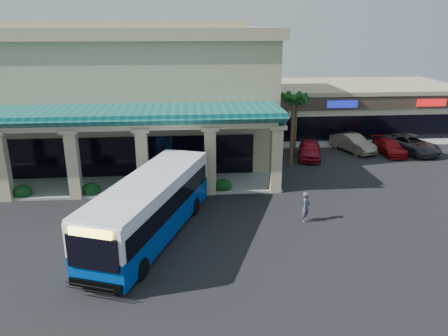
{
  "coord_description": "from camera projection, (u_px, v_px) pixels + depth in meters",
  "views": [
    {
      "loc": [
        -0.02,
        -22.85,
        11.1
      ],
      "look_at": [
        2.34,
        4.03,
        2.2
      ],
      "focal_mm": 35.0,
      "sensor_mm": 36.0,
      "label": 1
    }
  ],
  "objects": [
    {
      "name": "car_red",
      "position": [
        389.0,
        147.0,
        39.11
      ],
      "size": [
        1.93,
        4.5,
        1.29
      ],
      "primitive_type": "imported",
      "rotation": [
        0.0,
        0.0,
        0.03
      ],
      "color": "maroon",
      "rests_on": "ground"
    },
    {
      "name": "car_white",
      "position": [
        353.0,
        143.0,
        39.89
      ],
      "size": [
        3.27,
        5.05,
        1.57
      ],
      "primitive_type": "imported",
      "rotation": [
        0.0,
        0.0,
        0.37
      ],
      "color": "gray",
      "rests_on": "ground"
    },
    {
      "name": "car_silver",
      "position": [
        310.0,
        149.0,
        37.86
      ],
      "size": [
        2.99,
        4.92,
        1.57
      ],
      "primitive_type": "imported",
      "rotation": [
        0.0,
        0.0,
        -0.26
      ],
      "color": "maroon",
      "rests_on": "ground"
    },
    {
      "name": "main_building",
      "position": [
        93.0,
        90.0,
        37.79
      ],
      "size": [
        30.8,
        14.8,
        11.35
      ],
      "primitive_type": null,
      "color": "tan",
      "rests_on": "ground"
    },
    {
      "name": "strip_mall",
      "position": [
        348.0,
        106.0,
        48.53
      ],
      "size": [
        22.5,
        12.5,
        4.9
      ],
      "primitive_type": null,
      "color": "beige",
      "rests_on": "ground"
    },
    {
      "name": "broadleaf_tree",
      "position": [
        263.0,
        117.0,
        42.94
      ],
      "size": [
        2.6,
        2.6,
        4.81
      ],
      "primitive_type": null,
      "color": "#0B3310",
      "rests_on": "ground"
    },
    {
      "name": "palm_0",
      "position": [
        292.0,
        126.0,
        35.17
      ],
      "size": [
        2.4,
        2.4,
        6.6
      ],
      "primitive_type": null,
      "color": "#0F3A11",
      "rests_on": "ground"
    },
    {
      "name": "car_gray",
      "position": [
        411.0,
        144.0,
        39.57
      ],
      "size": [
        4.37,
        6.32,
        1.6
      ],
      "primitive_type": "imported",
      "rotation": [
        0.0,
        0.0,
        0.33
      ],
      "color": "#363739",
      "rests_on": "ground"
    },
    {
      "name": "pedestrian",
      "position": [
        306.0,
        207.0,
        25.58
      ],
      "size": [
        0.74,
        0.8,
        1.83
      ],
      "primitive_type": "imported",
      "rotation": [
        0.0,
        0.0,
        0.96
      ],
      "color": "#414552",
      "rests_on": "ground"
    },
    {
      "name": "palm_1",
      "position": [
        295.0,
        123.0,
        38.22
      ],
      "size": [
        2.4,
        2.4,
        5.8
      ],
      "primitive_type": null,
      "color": "#0F3A11",
      "rests_on": "ground"
    },
    {
      "name": "arcade",
      "position": [
        71.0,
        151.0,
        29.97
      ],
      "size": [
        30.0,
        6.2,
        5.7
      ],
      "primitive_type": null,
      "color": "#0F595A",
      "rests_on": "ground"
    },
    {
      "name": "ground",
      "position": [
        190.0,
        227.0,
        25.09
      ],
      "size": [
        110.0,
        110.0,
        0.0
      ],
      "primitive_type": "plane",
      "color": "black"
    },
    {
      "name": "transit_bus",
      "position": [
        151.0,
        209.0,
        23.45
      ],
      "size": [
        6.82,
        12.28,
        3.37
      ],
      "primitive_type": null,
      "rotation": [
        0.0,
        0.0,
        -0.36
      ],
      "color": "#013BA3",
      "rests_on": "ground"
    }
  ]
}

